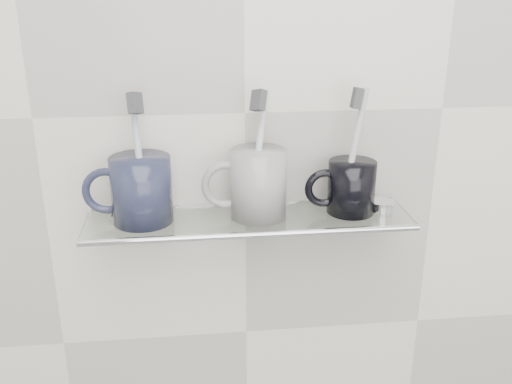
{
  "coord_description": "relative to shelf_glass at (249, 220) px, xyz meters",
  "views": [
    {
      "loc": [
        -0.08,
        0.23,
        1.45
      ],
      "look_at": [
        0.01,
        1.04,
        1.14
      ],
      "focal_mm": 40.0,
      "sensor_mm": 36.0,
      "label": 1
    }
  ],
  "objects": [
    {
      "name": "bristles_left",
      "position": [
        -0.16,
        0.0,
        0.19
      ],
      "size": [
        0.02,
        0.03,
        0.04
      ],
      "primitive_type": "cube",
      "rotation": [
        -0.24,
        -0.24,
        -0.53
      ],
      "color": "#3B3D40",
      "rests_on": "toothbrush_left"
    },
    {
      "name": "bristles_right",
      "position": [
        0.16,
        0.0,
        0.19
      ],
      "size": [
        0.02,
        0.02,
        0.03
      ],
      "primitive_type": "cube",
      "rotation": [
        -0.07,
        0.15,
        -0.06
      ],
      "color": "#3B3D40",
      "rests_on": "toothbrush_right"
    },
    {
      "name": "wall_back",
      "position": [
        0.0,
        0.06,
        0.15
      ],
      "size": [
        2.5,
        0.0,
        2.5
      ],
      "primitive_type": "plane",
      "rotation": [
        1.57,
        0.0,
        0.0
      ],
      "color": "silver",
      "rests_on": "ground"
    },
    {
      "name": "chrome_cap",
      "position": [
        0.21,
        0.0,
        0.01
      ],
      "size": [
        0.04,
        0.04,
        0.02
      ],
      "primitive_type": "cylinder",
      "color": "silver",
      "rests_on": "shelf_glass"
    },
    {
      "name": "mug_center_handle",
      "position": [
        -0.03,
        0.0,
        0.06
      ],
      "size": [
        0.08,
        0.01,
        0.08
      ],
      "primitive_type": "torus",
      "rotation": [
        1.57,
        0.0,
        0.0
      ],
      "color": "silver",
      "rests_on": "mug_center"
    },
    {
      "name": "bracket_left",
      "position": [
        -0.21,
        0.05,
        -0.01
      ],
      "size": [
        0.02,
        0.03,
        0.02
      ],
      "primitive_type": "cylinder",
      "rotation": [
        1.57,
        0.0,
        0.0
      ],
      "color": "silver",
      "rests_on": "wall_back"
    },
    {
      "name": "bristles_center",
      "position": [
        0.01,
        0.0,
        0.19
      ],
      "size": [
        0.03,
        0.03,
        0.04
      ],
      "primitive_type": "cube",
      "rotation": [
        -0.24,
        0.34,
        0.53
      ],
      "color": "#3B3D40",
      "rests_on": "toothbrush_center"
    },
    {
      "name": "bracket_right",
      "position": [
        0.21,
        0.05,
        -0.01
      ],
      "size": [
        0.02,
        0.03,
        0.02
      ],
      "primitive_type": "cylinder",
      "rotation": [
        1.57,
        0.0,
        0.0
      ],
      "color": "silver",
      "rests_on": "wall_back"
    },
    {
      "name": "shelf_rail",
      "position": [
        0.0,
        -0.06,
        0.0
      ],
      "size": [
        0.5,
        0.01,
        0.01
      ],
      "primitive_type": "cylinder",
      "rotation": [
        0.0,
        1.57,
        0.0
      ],
      "color": "silver",
      "rests_on": "shelf_glass"
    },
    {
      "name": "toothbrush_left",
      "position": [
        -0.16,
        0.0,
        0.1
      ],
      "size": [
        0.03,
        0.07,
        0.18
      ],
      "primitive_type": "cylinder",
      "rotation": [
        -0.24,
        -0.24,
        -0.53
      ],
      "color": "#9DB6C2",
      "rests_on": "mug_left"
    },
    {
      "name": "mug_right_handle",
      "position": [
        0.12,
        0.0,
        0.05
      ],
      "size": [
        0.06,
        0.01,
        0.06
      ],
      "primitive_type": "torus",
      "rotation": [
        1.57,
        0.0,
        0.0
      ],
      "color": "black",
      "rests_on": "mug_right"
    },
    {
      "name": "shelf_glass",
      "position": [
        0.0,
        0.0,
        0.0
      ],
      "size": [
        0.5,
        0.12,
        0.01
      ],
      "primitive_type": "cube",
      "color": "silver",
      "rests_on": "wall_back"
    },
    {
      "name": "toothbrush_right",
      "position": [
        0.16,
        0.0,
        0.1
      ],
      "size": [
        0.04,
        0.02,
        0.19
      ],
      "primitive_type": "cylinder",
      "rotation": [
        -0.07,
        0.15,
        -0.06
      ],
      "color": "silver",
      "rests_on": "mug_right"
    },
    {
      "name": "mug_left_handle",
      "position": [
        -0.21,
        0.0,
        0.05
      ],
      "size": [
        0.07,
        0.01,
        0.07
      ],
      "primitive_type": "torus",
      "rotation": [
        1.57,
        0.0,
        0.0
      ],
      "color": "#1C203A",
      "rests_on": "mug_left"
    },
    {
      "name": "toothbrush_center",
      "position": [
        0.01,
        0.0,
        0.1
      ],
      "size": [
        0.05,
        0.08,
        0.18
      ],
      "primitive_type": "cylinder",
      "rotation": [
        -0.24,
        0.34,
        0.53
      ],
      "color": "silver",
      "rests_on": "mug_center"
    },
    {
      "name": "mug_left",
      "position": [
        -0.16,
        0.0,
        0.05
      ],
      "size": [
        0.12,
        0.12,
        0.1
      ],
      "primitive_type": "cylinder",
      "rotation": [
        0.0,
        0.0,
        -0.35
      ],
      "color": "#1C203A",
      "rests_on": "shelf_glass"
    },
    {
      "name": "mug_right",
      "position": [
        0.16,
        0.0,
        0.05
      ],
      "size": [
        0.08,
        0.08,
        0.08
      ],
      "primitive_type": "cylinder",
      "rotation": [
        0.0,
        0.0,
        -0.11
      ],
      "color": "black",
      "rests_on": "shelf_glass"
    },
    {
      "name": "mug_center",
      "position": [
        0.01,
        0.0,
        0.06
      ],
      "size": [
        0.09,
        0.09,
        0.11
      ],
      "primitive_type": "cylinder",
      "rotation": [
        0.0,
        0.0,
        0.07
      ],
      "color": "silver",
      "rests_on": "shelf_glass"
    }
  ]
}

